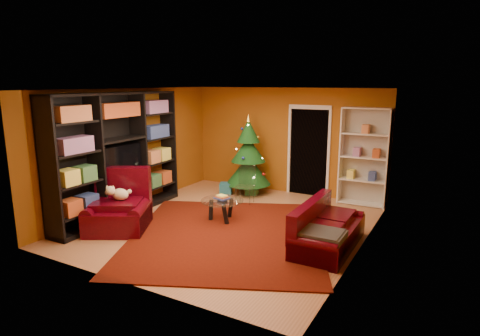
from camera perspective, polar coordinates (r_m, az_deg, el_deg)
The scene contains 18 objects.
floor at distance 7.96m, azimuth -1.42°, elevation -8.12°, with size 5.00×5.50×0.05m, color #B07249.
ceiling at distance 7.47m, azimuth -1.53°, elevation 11.32°, with size 5.00×5.50×0.05m, color silver.
wall_back at distance 10.06m, azimuth 6.62°, elevation 3.87°, with size 5.00×0.05×2.60m, color #985515.
wall_left at distance 9.13m, azimuth -15.25°, elevation 2.69°, with size 0.05×5.50×2.60m, color #985515.
wall_right at distance 6.70m, azimuth 17.45°, elevation -0.74°, with size 0.05×5.50×2.60m, color #985515.
doorway at distance 9.84m, azimuth 9.71°, elevation 2.13°, with size 1.06×0.60×2.16m, color black, non-canonical shape.
rug at distance 7.40m, azimuth -2.09°, elevation -9.42°, with size 3.34×3.90×0.02m, color #521206.
media_unit at distance 8.53m, azimuth -16.95°, elevation 1.72°, with size 0.51×3.30×2.53m, color black, non-canonical shape.
christmas_tree at distance 9.87m, azimuth 1.19°, elevation 1.80°, with size 1.11×1.11×1.99m, color #103F15, non-canonical shape.
gift_box_teal at distance 9.93m, azimuth -2.03°, elevation -2.96°, with size 0.29×0.29×0.29m, color #1B5D72.
gift_box_green at distance 9.94m, azimuth 1.69°, elevation -2.96°, with size 0.29×0.29×0.29m, color #287939.
gift_box_red at distance 10.62m, azimuth 0.15°, elevation -2.16°, with size 0.22×0.22×0.22m, color maroon.
white_bookshelf at distance 9.33m, azimuth 17.22°, elevation 1.48°, with size 1.04×0.37×2.25m, color white, non-canonical shape.
armchair at distance 7.85m, azimuth -17.01°, elevation -5.26°, with size 1.16×1.16×0.91m, color #34020B, non-canonical shape.
dog at distance 7.82m, azimuth -16.66°, elevation -3.61°, with size 0.40×0.30×0.30m, color beige, non-canonical shape.
sofa at distance 6.92m, azimuth 12.56°, elevation -7.95°, with size 1.80×0.81×0.78m, color #34020B, non-canonical shape.
coffee_table at distance 8.05m, azimuth -2.55°, elevation -6.02°, with size 0.85×0.85×0.53m, color gray, non-canonical shape.
acrylic_chair at distance 9.13m, azimuth 0.67°, elevation -2.69°, with size 0.40×0.44×0.79m, color #66605B, non-canonical shape.
Camera 1 is at (3.81, -6.42, 2.73)m, focal length 30.00 mm.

